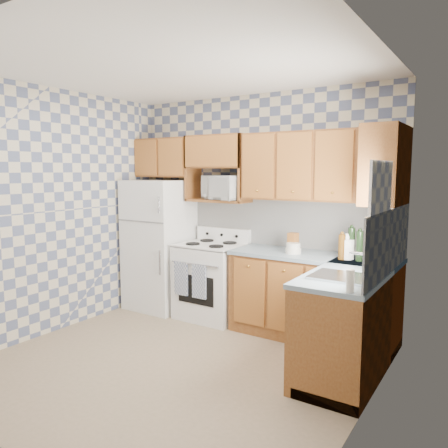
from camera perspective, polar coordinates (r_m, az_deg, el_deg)
The scene contains 30 objects.
floor at distance 4.32m, azimuth -6.23°, elevation -17.69°, with size 3.40×3.40×0.00m, color #7A694F.
back_wall at distance 5.29m, azimuth 4.53°, elevation 2.05°, with size 3.40×0.02×2.70m, color slate.
right_wall at distance 3.18m, azimuth 18.04°, elevation -1.54°, with size 0.02×3.20×2.70m, color slate.
backsplash_back at distance 5.12m, azimuth 8.41°, elevation 0.15°, with size 2.60×0.01×0.56m, color white.
backsplash_right at distance 3.97m, azimuth 20.76°, elevation -2.19°, with size 0.01×1.60×0.56m, color white.
refrigerator at distance 5.79m, azimuth -8.40°, elevation -2.66°, with size 0.75×0.70×1.68m, color white.
stove_body at distance 5.41m, azimuth -1.65°, elevation -7.51°, with size 0.76×0.65×0.90m, color white.
cooktop at distance 5.31m, azimuth -1.66°, elevation -2.75°, with size 0.76×0.65×0.03m, color silver.
backguard at distance 5.52m, azimuth -0.06°, elevation -1.37°, with size 0.76×0.08×0.17m, color white.
dish_towel_left at distance 5.23m, azimuth -5.62°, elevation -7.11°, with size 0.19×0.03×0.40m, color navy.
dish_towel_right at distance 5.08m, azimuth -3.27°, elevation -7.52°, with size 0.19×0.03×0.40m, color navy.
base_cabinets_back at distance 4.85m, azimuth 11.45°, elevation -9.48°, with size 1.75×0.60×0.88m, color brown.
base_cabinets_right at distance 4.22m, azimuth 16.37°, elevation -12.13°, with size 0.60×1.60×0.88m, color brown.
countertop_back at distance 4.73m, azimuth 11.56°, elevation -4.15°, with size 1.77×0.63×0.04m, color slate.
countertop_right at distance 4.10m, azimuth 16.52°, elevation -6.03°, with size 0.63×1.60×0.04m, color slate.
upper_cabinets_back at distance 4.78m, azimuth 12.46°, elevation 7.39°, with size 1.75×0.33×0.74m, color brown.
upper_cabinets_fridge at distance 5.86m, azimuth -7.51°, elevation 8.56°, with size 0.82×0.33×0.50m, color brown.
upper_cabinets_right at distance 4.40m, azimuth 20.37°, elevation 7.17°, with size 0.33×0.70×0.74m, color brown.
microwave_shelf at distance 5.38m, azimuth -0.72°, elevation 3.07°, with size 0.80×0.33×0.03m, color brown.
microwave at distance 5.31m, azimuth 0.19°, elevation 4.77°, with size 0.53×0.36×0.29m, color white.
sink at distance 3.76m, azimuth 15.11°, elevation -6.74°, with size 0.48×0.40×0.03m, color #B7B7BC.
window at distance 3.60m, azimuth 19.69°, elevation 0.97°, with size 0.02×0.66×0.86m, color silver.
bottle_0 at distance 4.56m, azimuth 16.28°, elevation -2.43°, with size 0.07×0.07×0.32m, color black.
bottle_1 at distance 4.48m, azimuth 17.29°, elevation -2.77°, with size 0.07×0.07×0.30m, color black.
bottle_2 at distance 4.56m, azimuth 18.23°, elevation -2.77°, with size 0.07×0.07×0.28m, color #57340E.
bottle_3 at distance 4.51m, azimuth 15.13°, elevation -2.91°, with size 0.07×0.07×0.25m, color #57340E.
knife_block at distance 4.84m, azimuth 9.00°, elevation -2.36°, with size 0.09×0.09×0.21m, color brown.
electric_kettle at distance 4.56m, azimuth 15.69°, elevation -3.14°, with size 0.16×0.16×0.20m, color white.
food_containers at distance 4.74m, azimuth 9.04°, elevation -3.14°, with size 0.17×0.17×0.11m, color beige, non-canonical shape.
soap_bottle at distance 3.32m, azimuth 16.17°, elevation -7.19°, with size 0.06×0.06×0.17m, color beige.
Camera 1 is at (2.49, -3.05, 1.80)m, focal length 35.00 mm.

